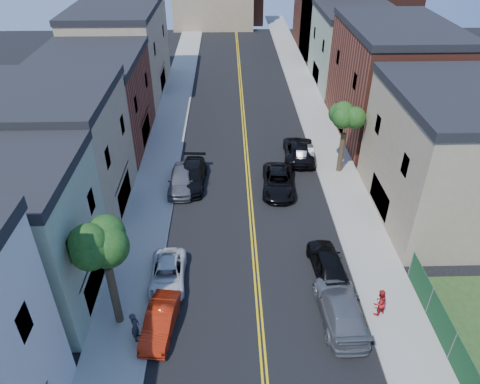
{
  "coord_description": "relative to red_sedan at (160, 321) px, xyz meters",
  "views": [
    {
      "loc": [
        -1.61,
        -3.12,
        20.05
      ],
      "look_at": [
        -0.85,
        24.03,
        2.0
      ],
      "focal_mm": 33.45,
      "sensor_mm": 36.0,
      "label": 1
    }
  ],
  "objects": [
    {
      "name": "grey_car_left",
      "position": [
        0.0,
        14.33,
        0.14
      ],
      "size": [
        2.04,
        4.92,
        1.67
      ],
      "primitive_type": "imported",
      "rotation": [
        0.0,
        0.0,
        -0.01
      ],
      "color": "#5A5B61",
      "rests_on": "ground"
    },
    {
      "name": "black_suv_lane",
      "position": [
        7.85,
        13.98,
        0.07
      ],
      "size": [
        2.94,
        5.67,
        1.53
      ],
      "primitive_type": "imported",
      "rotation": [
        0.0,
        0.0,
        -0.07
      ],
      "color": "black",
      "rests_on": "ground"
    },
    {
      "name": "bldg_left_brick",
      "position": [
        -8.5,
        22.63,
        3.3
      ],
      "size": [
        9.0,
        12.0,
        8.0
      ],
      "primitive_type": "cube",
      "color": "brown",
      "rests_on": "ground"
    },
    {
      "name": "bldg_left_tan_near",
      "position": [
        -8.5,
        11.63,
        3.8
      ],
      "size": [
        9.0,
        10.0,
        9.0
      ],
      "primitive_type": "cube",
      "color": "#998466",
      "rests_on": "ground"
    },
    {
      "name": "red_sedan",
      "position": [
        0.0,
        0.0,
        0.0
      ],
      "size": [
        1.99,
        4.38,
        1.39
      ],
      "primitive_type": "imported",
      "rotation": [
        0.0,
        0.0,
        -0.12
      ],
      "color": "#B2230B",
      "rests_on": "ground"
    },
    {
      "name": "bldg_right_brick",
      "position": [
        19.5,
        24.63,
        4.3
      ],
      "size": [
        9.0,
        14.0,
        10.0
      ],
      "primitive_type": "cube",
      "color": "brown",
      "rests_on": "ground"
    },
    {
      "name": "black_car_right",
      "position": [
        10.0,
        4.3,
        0.1
      ],
      "size": [
        2.22,
        4.79,
        1.59
      ],
      "primitive_type": "imported",
      "rotation": [
        0.0,
        0.0,
        3.22
      ],
      "color": "black",
      "rests_on": "ground"
    },
    {
      "name": "curb_right",
      "position": [
        11.65,
        26.63,
        -0.62
      ],
      "size": [
        0.3,
        100.0,
        0.15
      ],
      "primitive_type": "cube",
      "color": "gray",
      "rests_on": "ground"
    },
    {
      "name": "black_car_left",
      "position": [
        0.79,
        14.98,
        0.1
      ],
      "size": [
        2.53,
        5.58,
        1.59
      ],
      "primitive_type": "imported",
      "rotation": [
        0.0,
        0.0,
        -0.06
      ],
      "color": "black",
      "rests_on": "ground"
    },
    {
      "name": "white_pickup",
      "position": [
        0.0,
        3.66,
        -0.05
      ],
      "size": [
        2.25,
        4.67,
        1.28
      ],
      "primitive_type": "imported",
      "rotation": [
        0.0,
        0.0,
        0.03
      ],
      "color": "silver",
      "rests_on": "ground"
    },
    {
      "name": "church",
      "position": [
        21.83,
        53.69,
        6.55
      ],
      "size": [
        16.2,
        14.2,
        22.6
      ],
      "color": "#4C2319",
      "rests_on": "ground"
    },
    {
      "name": "pedestrian_right",
      "position": [
        12.2,
        0.7,
        0.33
      ],
      "size": [
        1.05,
        0.96,
        1.75
      ],
      "primitive_type": "imported",
      "rotation": [
        0.0,
        0.0,
        3.57
      ],
      "color": "#B21B1C",
      "rests_on": "sidewalk_right"
    },
    {
      "name": "sidewalk_right",
      "position": [
        13.4,
        26.63,
        -0.62
      ],
      "size": [
        3.2,
        100.0,
        0.15
      ],
      "primitive_type": "cube",
      "color": "gray",
      "rests_on": "ground"
    },
    {
      "name": "pedestrian_left",
      "position": [
        -1.2,
        -0.67,
        0.4
      ],
      "size": [
        0.52,
        0.73,
        1.9
      ],
      "primitive_type": "imported",
      "rotation": [
        0.0,
        0.0,
        1.66
      ],
      "color": "#23232A",
      "rests_on": "sidewalk_left"
    },
    {
      "name": "bldg_left_palegrn",
      "position": [
        -8.5,
        2.63,
        3.55
      ],
      "size": [
        9.0,
        8.0,
        8.5
      ],
      "primitive_type": "cube",
      "color": "gray",
      "rests_on": "ground"
    },
    {
      "name": "dark_car_right_far",
      "position": [
        10.22,
        19.22,
        0.09
      ],
      "size": [
        3.03,
        5.86,
        1.58
      ],
      "primitive_type": "imported",
      "rotation": [
        0.0,
        0.0,
        3.07
      ],
      "color": "black",
      "rests_on": "ground"
    },
    {
      "name": "fence_right",
      "position": [
        15.0,
        -3.87,
        0.4
      ],
      "size": [
        0.04,
        15.0,
        1.9
      ],
      "primitive_type": "cube",
      "color": "#143F1E",
      "rests_on": "sidewalk_right"
    },
    {
      "name": "grey_car_right",
      "position": [
        10.0,
        0.52,
        0.13
      ],
      "size": [
        2.47,
        5.76,
        1.65
      ],
      "primitive_type": "imported",
      "rotation": [
        0.0,
        0.0,
        3.17
      ],
      "color": "#5B5D63",
      "rests_on": "ground"
    },
    {
      "name": "curb_left",
      "position": [
        -0.65,
        26.63,
        -0.62
      ],
      "size": [
        0.3,
        100.0,
        0.15
      ],
      "primitive_type": "cube",
      "color": "gray",
      "rests_on": "ground"
    },
    {
      "name": "bldg_left_tan_far",
      "position": [
        -8.5,
        36.63,
        4.05
      ],
      "size": [
        9.0,
        16.0,
        9.5
      ],
      "primitive_type": "cube",
      "color": "#998466",
      "rests_on": "ground"
    },
    {
      "name": "tree_left_mid",
      "position": [
        -2.38,
        0.63,
        5.89
      ],
      "size": [
        5.2,
        5.2,
        9.29
      ],
      "color": "#332819",
      "rests_on": "sidewalk_left"
    },
    {
      "name": "sidewalk_left",
      "position": [
        -2.4,
        26.63,
        -0.62
      ],
      "size": [
        3.2,
        100.0,
        0.15
      ],
      "primitive_type": "cube",
      "color": "gray",
      "rests_on": "ground"
    },
    {
      "name": "silver_car_right",
      "position": [
        10.6,
        18.94,
        0.04
      ],
      "size": [
        1.73,
        4.53,
        1.47
      ],
      "primitive_type": "imported",
      "rotation": [
        0.0,
        0.0,
        3.1
      ],
      "color": "#94969B",
      "rests_on": "ground"
    },
    {
      "name": "tree_right_far",
      "position": [
        13.42,
        16.63,
        5.06
      ],
      "size": [
        4.4,
        4.4,
        8.03
      ],
      "color": "#332819",
      "rests_on": "sidewalk_right"
    },
    {
      "name": "bldg_right_palegrn",
      "position": [
        19.5,
        38.63,
        3.55
      ],
      "size": [
        9.0,
        12.0,
        8.5
      ],
      "primitive_type": "cube",
      "color": "gray",
      "rests_on": "ground"
    },
    {
      "name": "bldg_right_tan",
      "position": [
        19.5,
        10.63,
        3.8
      ],
      "size": [
        9.0,
        12.0,
        9.0
      ],
      "primitive_type": "cube",
      "color": "#998466",
      "rests_on": "ground"
    }
  ]
}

